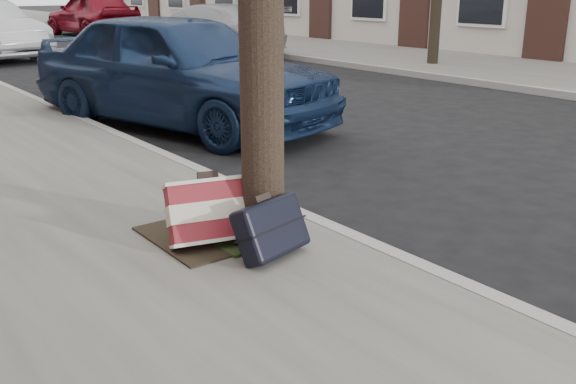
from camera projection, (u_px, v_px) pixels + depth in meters
ground at (530, 235)px, 4.76m from camera, size 120.00×120.00×0.00m
far_sidewalk at (254, 41)px, 20.59m from camera, size 4.00×70.00×0.12m
dirt_patch at (214, 232)px, 4.47m from camera, size 0.85×0.85×0.02m
suitcase_red at (212, 212)px, 4.24m from camera, size 0.64×0.46×0.45m
suitcase_navy at (271, 227)px, 4.03m from camera, size 0.56×0.40×0.40m
car_near_front at (180, 69)px, 8.25m from camera, size 2.87×4.70×1.50m
car_far_front at (205, 30)px, 16.83m from camera, size 3.03×4.89×1.32m
car_far_back at (92, 14)px, 23.30m from camera, size 2.27×4.72×1.56m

